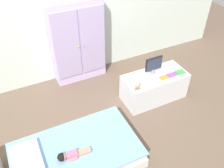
{
  "coord_description": "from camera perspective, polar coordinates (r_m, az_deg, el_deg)",
  "views": [
    {
      "loc": [
        -0.77,
        -1.97,
        2.67
      ],
      "look_at": [
        0.35,
        0.34,
        0.57
      ],
      "focal_mm": 39.0,
      "sensor_mm": 36.0,
      "label": 1
    }
  ],
  "objects": [
    {
      "name": "book_green",
      "position": [
        3.87,
        15.67,
        2.69
      ],
      "size": [
        0.14,
        0.11,
        0.02
      ],
      "primitive_type": "cube",
      "color": "#429E51",
      "rests_on": "tv_stand"
    },
    {
      "name": "wardrobe",
      "position": [
        4.04,
        -7.98,
        9.68
      ],
      "size": [
        0.86,
        0.28,
        1.39
      ],
      "color": "silver",
      "rests_on": "ground_plane"
    },
    {
      "name": "book_orange",
      "position": [
        3.71,
        12.04,
        1.47
      ],
      "size": [
        0.13,
        0.09,
        0.01
      ],
      "primitive_type": "cube",
      "color": "orange",
      "rests_on": "tv_stand"
    },
    {
      "name": "ground_plane",
      "position": [
        3.42,
        -2.82,
        -12.47
      ],
      "size": [
        10.0,
        10.0,
        0.02
      ],
      "primitive_type": "cube",
      "color": "brown"
    },
    {
      "name": "doll",
      "position": [
        2.91,
        -10.28,
        -16.18
      ],
      "size": [
        0.39,
        0.14,
        0.1
      ],
      "color": "#D6668E",
      "rests_on": "bed"
    },
    {
      "name": "pillow",
      "position": [
        2.95,
        -19.06,
        -17.62
      ],
      "size": [
        0.32,
        0.63,
        0.05
      ],
      "primitive_type": "cube",
      "color": "white",
      "rests_on": "bed"
    },
    {
      "name": "tv_monitor",
      "position": [
        3.7,
        9.76,
        4.58
      ],
      "size": [
        0.28,
        0.1,
        0.27
      ],
      "color": "#99999E",
      "rests_on": "tv_stand"
    },
    {
      "name": "bed",
      "position": [
        3.1,
        -8.24,
        -16.24
      ],
      "size": [
        1.49,
        0.89,
        0.27
      ],
      "color": "silver",
      "rests_on": "ground_plane"
    },
    {
      "name": "rocking_horse_toy",
      "position": [
        3.42,
        6.1,
        -0.44
      ],
      "size": [
        0.1,
        0.04,
        0.12
      ],
      "color": "#8E6642",
      "rests_on": "tv_stand"
    },
    {
      "name": "tv_stand",
      "position": [
        3.87,
        9.82,
        -0.6
      ],
      "size": [
        0.99,
        0.46,
        0.44
      ],
      "primitive_type": "cube",
      "color": "silver",
      "rests_on": "ground_plane"
    },
    {
      "name": "back_wall",
      "position": [
        3.86,
        -13.45,
        18.31
      ],
      "size": [
        6.4,
        0.05,
        2.7
      ],
      "primitive_type": "cube",
      "color": "silver",
      "rests_on": "ground_plane"
    },
    {
      "name": "book_purple",
      "position": [
        3.78,
        13.77,
        2.07
      ],
      "size": [
        0.15,
        0.09,
        0.02
      ],
      "primitive_type": "cube",
      "color": "#8E51B2",
      "rests_on": "tv_stand"
    }
  ]
}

